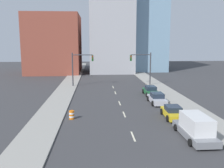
% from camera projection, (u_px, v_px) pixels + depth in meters
% --- Properties ---
extents(sidewalk_left, '(3.46, 88.49, 0.14)m').
position_uv_depth(sidewalk_left, '(72.00, 79.00, 56.40)').
color(sidewalk_left, gray).
rests_on(sidewalk_left, ground).
extents(sidewalk_right, '(3.46, 88.49, 0.14)m').
position_uv_depth(sidewalk_right, '(147.00, 79.00, 57.54)').
color(sidewalk_right, gray).
rests_on(sidewalk_right, ground).
extents(lane_stripe_at_9m, '(0.16, 2.40, 0.01)m').
position_uv_depth(lane_stripe_at_9m, '(133.00, 136.00, 22.27)').
color(lane_stripe_at_9m, beige).
rests_on(lane_stripe_at_9m, ground).
extents(lane_stripe_at_16m, '(0.16, 2.40, 0.01)m').
position_uv_depth(lane_stripe_at_16m, '(124.00, 114.00, 29.10)').
color(lane_stripe_at_16m, beige).
rests_on(lane_stripe_at_16m, ground).
extents(lane_stripe_at_21m, '(0.16, 2.40, 0.01)m').
position_uv_depth(lane_stripe_at_21m, '(120.00, 103.00, 34.50)').
color(lane_stripe_at_21m, beige).
rests_on(lane_stripe_at_21m, ground).
extents(lane_stripe_at_29m, '(0.16, 2.40, 0.01)m').
position_uv_depth(lane_stripe_at_29m, '(115.00, 93.00, 41.67)').
color(lane_stripe_at_29m, beige).
rests_on(lane_stripe_at_29m, ground).
extents(lane_stripe_at_34m, '(0.16, 2.40, 0.01)m').
position_uv_depth(lane_stripe_at_34m, '(113.00, 87.00, 46.93)').
color(lane_stripe_at_34m, beige).
rests_on(lane_stripe_at_34m, ground).
extents(building_brick_left, '(14.00, 16.00, 15.77)m').
position_uv_depth(building_brick_left, '(55.00, 44.00, 68.84)').
color(building_brick_left, brown).
rests_on(building_brick_left, ground).
extents(building_office_center, '(12.00, 20.00, 25.52)m').
position_uv_depth(building_office_center, '(110.00, 27.00, 73.03)').
color(building_office_center, '#A8A8AD').
rests_on(building_office_center, ground).
extents(building_glass_right, '(13.00, 20.00, 26.64)m').
position_uv_depth(building_glass_right, '(140.00, 26.00, 77.51)').
color(building_glass_right, '#7A9EB7').
rests_on(building_glass_right, ground).
extents(traffic_signal_left, '(4.11, 0.35, 6.41)m').
position_uv_depth(traffic_signal_left, '(78.00, 65.00, 47.26)').
color(traffic_signal_left, '#38383D').
rests_on(traffic_signal_left, ground).
extents(traffic_signal_right, '(4.11, 0.35, 6.41)m').
position_uv_depth(traffic_signal_right, '(145.00, 64.00, 48.10)').
color(traffic_signal_right, '#38383D').
rests_on(traffic_signal_right, ground).
extents(traffic_barrel, '(0.56, 0.56, 0.95)m').
position_uv_depth(traffic_barrel, '(72.00, 115.00, 27.23)').
color(traffic_barrel, orange).
rests_on(traffic_barrel, ground).
extents(box_truck_gray, '(2.41, 5.87, 2.12)m').
position_uv_depth(box_truck_gray, '(195.00, 127.00, 21.66)').
color(box_truck_gray, slate).
rests_on(box_truck_gray, ground).
extents(sedan_yellow, '(2.18, 4.47, 1.35)m').
position_uv_depth(sedan_yellow, '(173.00, 112.00, 27.69)').
color(sedan_yellow, gold).
rests_on(sedan_yellow, ground).
extents(sedan_silver, '(2.09, 4.80, 1.47)m').
position_uv_depth(sedan_silver, '(157.00, 98.00, 34.30)').
color(sedan_silver, '#B2B2BC').
rests_on(sedan_silver, ground).
extents(sedan_green, '(2.11, 4.48, 1.45)m').
position_uv_depth(sedan_green, '(151.00, 91.00, 39.81)').
color(sedan_green, '#1E6033').
rests_on(sedan_green, ground).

